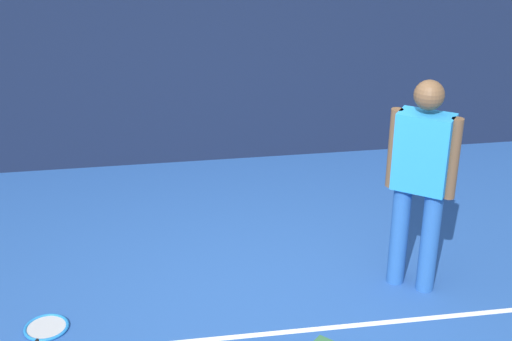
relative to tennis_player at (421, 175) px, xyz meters
The scene contains 5 objects.
ground_plane 1.56m from the tennis_player, behind, with size 12.00×12.00×0.00m, color #234C93.
back_fence 3.09m from the tennis_player, 113.46° to the left, with size 10.00×0.10×2.94m, color #141E38.
court_line 1.62m from the tennis_player, 159.45° to the right, with size 9.00×0.05×0.00m, color white.
tennis_player is the anchor object (origin of this frame).
tennis_racket 2.98m from the tennis_player, behind, with size 0.40×0.64×0.03m.
Camera 1 is at (-0.74, -4.35, 3.17)m, focal length 49.83 mm.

